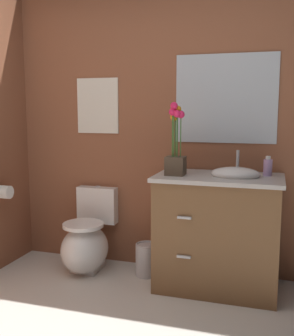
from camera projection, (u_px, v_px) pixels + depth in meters
The scene contains 9 objects.
wall_back at pixel (183, 123), 3.42m from camera, with size 3.98×0.05×2.50m, color brown.
toilet at pixel (87, 242), 3.51m from camera, with size 0.38×0.59×0.69m.
vanity_cabinet at pixel (218, 231), 3.12m from camera, with size 0.94×0.56×1.06m.
flower_vase at pixel (176, 149), 3.07m from camera, with size 0.14×0.14×0.54m.
soap_bottle at pixel (268, 167), 3.05m from camera, with size 0.06×0.06×0.15m.
trash_bin at pixel (146, 259), 3.41m from camera, with size 0.18×0.18×0.27m.
wall_poster at pixel (98, 106), 3.59m from camera, with size 0.38×0.01×0.48m, color silver.
wall_mirror at pixel (226, 99), 3.26m from camera, with size 0.80×0.01×0.70m, color #B2BCC6.
toilet_paper_roll at pixel (4, 192), 3.45m from camera, with size 0.11×0.11×0.11m, color white.
Camera 1 is at (0.94, -1.63, 1.38)m, focal length 44.03 mm.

